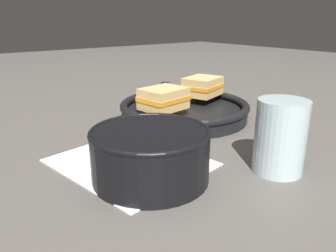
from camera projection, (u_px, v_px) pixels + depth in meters
The scene contains 8 objects.
ground_plane at pixel (153, 154), 0.59m from camera, with size 4.00×4.00×0.00m, color #56514C.
napkin at pixel (130, 162), 0.55m from camera, with size 0.27×0.24×0.00m.
soup_bowl at pixel (150, 151), 0.48m from camera, with size 0.18×0.18×0.08m.
spoon at pixel (140, 167), 0.52m from camera, with size 0.15×0.08×0.01m.
skillet at pixel (184, 109), 0.79m from camera, with size 0.41×0.31×0.04m.
sandwich_near_left at pixel (163, 99), 0.71m from camera, with size 0.09×0.10×0.05m.
sandwich_near_right at pixel (203, 86), 0.84m from camera, with size 0.10×0.11×0.05m.
drinking_glass at pixel (280, 137), 0.50m from camera, with size 0.08×0.08×0.12m.
Camera 1 is at (0.44, -0.31, 0.23)m, focal length 35.00 mm.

